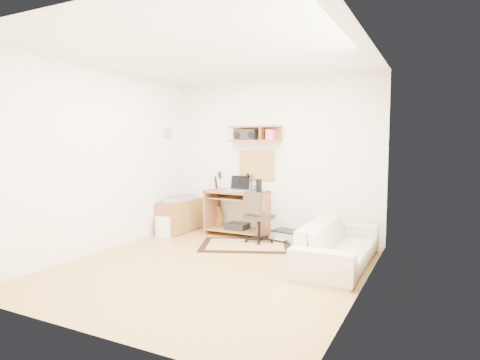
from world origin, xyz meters
The scene contains 22 objects.
floor centered at (0.00, 0.00, -0.01)m, with size 3.60×4.00×0.01m, color tan.
ceiling centered at (0.00, 0.00, 2.60)m, with size 3.60×4.00×0.01m, color white.
back_wall centered at (0.00, 2.00, 1.30)m, with size 3.60×0.01×2.60m, color white.
left_wall centered at (-1.80, 0.00, 1.30)m, with size 0.01×4.00×2.60m, color white.
right_wall centered at (1.80, 0.00, 1.30)m, with size 0.01×4.00×2.60m, color white.
wall_shelf centered at (-0.30, 1.88, 1.70)m, with size 0.90×0.25×0.26m, color #9D5737.
cork_board centered at (-0.30, 1.98, 1.17)m, with size 0.64×0.03×0.49m, color #AA8255.
wall_photo centered at (-1.79, 1.50, 1.72)m, with size 0.02×0.20×0.15m, color #4C8CBF.
desk centered at (-0.54, 1.73, 0.38)m, with size 1.00×0.55×0.75m, color #9D5737, non-canonical shape.
laptop centered at (-0.52, 1.71, 0.88)m, with size 0.33×0.33×0.25m, color silver, non-canonical shape.
speaker centered at (-0.12, 1.68, 0.86)m, with size 0.10×0.10×0.22m, color black.
desk_lamp centered at (-0.34, 1.87, 0.90)m, with size 0.10×0.10×0.29m, color black, non-canonical shape.
pencil_cup centered at (-0.24, 1.83, 0.80)m, with size 0.07×0.07×0.10m, color #3745A6.
boombox centered at (-0.45, 1.87, 1.68)m, with size 0.37×0.17×0.19m, color black.
rug centered at (-0.10, 1.14, 0.01)m, with size 1.35×0.90×0.02m, color beige.
task_chair centered at (0.01, 1.40, 0.41)m, with size 0.42×0.42×0.82m, color #392C22, non-canonical shape.
cabinet centered at (-1.58, 1.55, 0.28)m, with size 0.40×0.90×0.55m, color #9D5737.
music_keyboard centered at (-1.58, 1.55, 0.58)m, with size 0.22×0.71×0.06m, color #B2B5BA.
guitar centered at (-1.02, 1.86, 0.53)m, with size 0.28×0.18×1.05m, color #A47B32, non-canonical shape.
waste_basket centered at (-1.60, 1.08, 0.16)m, with size 0.27×0.27×0.33m, color white.
printer centered at (0.34, 1.73, 0.09)m, with size 0.42×0.33×0.16m, color #A5A8AA.
sofa centered at (1.38, 0.80, 0.36)m, with size 1.86×0.54×0.73m, color beige.
Camera 1 is at (2.52, -4.24, 1.52)m, focal length 30.15 mm.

